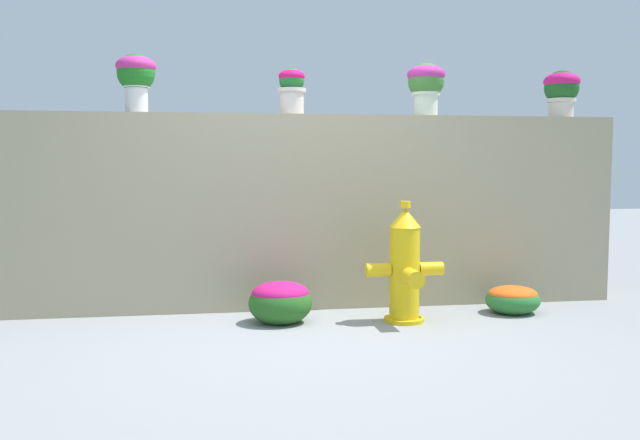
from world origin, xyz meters
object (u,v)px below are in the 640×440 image
Objects in this scene: potted_plant_2 at (292,88)px; fire_hydrant at (405,268)px; potted_plant_4 at (562,89)px; flower_bush_left at (513,298)px; potted_plant_3 at (426,83)px; flower_bush_right at (280,300)px; potted_plant_1 at (136,75)px.

potted_plant_2 is 1.72m from fire_hydrant.
potted_plant_4 is 1.90m from flower_bush_left.
potted_plant_3 reaches higher than flower_bush_right.
fire_hydrant is 1.91× the size of flower_bush_right.
potted_plant_1 is at bearing 161.21° from fire_hydrant.
potted_plant_3 reaches higher than fire_hydrant.
fire_hydrant is (0.77, -0.68, -1.39)m from potted_plant_2.
potted_plant_1 reaches higher than potted_plant_3.
flower_bush_left is at bearing -10.13° from potted_plant_1.
flower_bush_left is (1.69, -0.53, -1.68)m from potted_plant_2.
potted_plant_3 is 0.92× the size of flower_bush_right.
potted_plant_2 is at bearing 162.78° from flower_bush_left.
potted_plant_2 reaches higher than flower_bush_right.
potted_plant_3 is 1.01× the size of flower_bush_left.
potted_plant_4 reaches higher than flower_bush_left.
potted_plant_3 is 1.08× the size of potted_plant_4.
flower_bush_left is (0.93, 0.16, -0.29)m from fire_hydrant.
potted_plant_4 is at bearing 39.14° from flower_bush_left.
potted_plant_2 is 1.73m from flower_bush_right.
potted_plant_1 is 0.51× the size of fire_hydrant.
flower_bush_right is at bearing -105.40° from potted_plant_2.
potted_plant_3 is (1.12, -0.02, 0.06)m from potted_plant_2.
potted_plant_1 is at bearing -179.93° from potted_plant_4.
flower_bush_left is at bearing -140.86° from potted_plant_4.
potted_plant_2 is at bearing 74.60° from flower_bush_right.
potted_plant_3 is 1.89m from flower_bush_left.
fire_hydrant is at bearing -18.79° from potted_plant_1.
potted_plant_2 is at bearing 178.81° from potted_plant_3.
potted_plant_4 is (2.34, 0.00, 0.03)m from potted_plant_2.
flower_bush_left is (0.58, -0.50, -1.73)m from potted_plant_3.
potted_plant_1 is 1.22× the size of potted_plant_2.
fire_hydrant is 0.96m from flower_bush_right.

